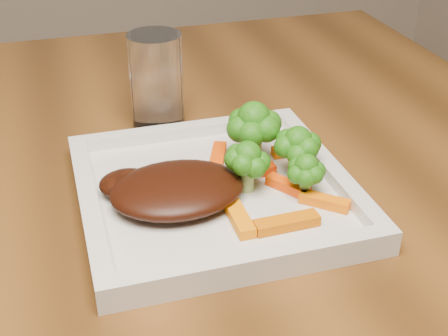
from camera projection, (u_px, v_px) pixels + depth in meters
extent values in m
cube|color=silver|center=(215.00, 195.00, 0.64)|extent=(0.27, 0.27, 0.01)
ellipsoid|color=#331107|center=(177.00, 189.00, 0.61)|extent=(0.13, 0.10, 0.03)
cube|color=#CE6103|center=(287.00, 223.00, 0.58)|extent=(0.06, 0.02, 0.01)
cube|color=orange|center=(325.00, 201.00, 0.61)|extent=(0.05, 0.04, 0.01)
cube|color=orange|center=(239.00, 217.00, 0.59)|extent=(0.02, 0.06, 0.01)
cube|color=#EE6103|center=(294.00, 150.00, 0.70)|extent=(0.05, 0.01, 0.01)
cube|color=#EC4603|center=(218.00, 157.00, 0.69)|extent=(0.03, 0.06, 0.01)
cube|color=#F44603|center=(288.00, 186.00, 0.63)|extent=(0.04, 0.05, 0.01)
cube|color=red|center=(254.00, 172.00, 0.66)|extent=(0.05, 0.01, 0.01)
cylinder|color=white|center=(157.00, 82.00, 0.76)|extent=(0.08, 0.08, 0.12)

